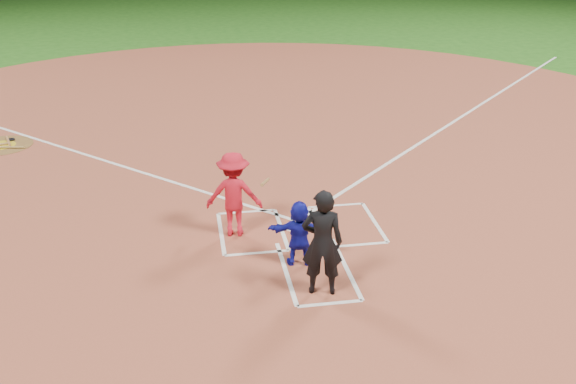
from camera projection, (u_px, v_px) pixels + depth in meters
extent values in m
plane|color=#215A16|center=(299.00, 228.00, 13.06)|extent=(120.00, 120.00, 0.00)
cylinder|color=brown|center=(262.00, 135.00, 18.48)|extent=(28.00, 28.00, 0.01)
cylinder|color=white|center=(299.00, 227.00, 13.05)|extent=(0.60, 0.60, 0.02)
cylinder|color=brown|center=(1.00, 146.00, 17.60)|extent=(1.70, 1.70, 0.01)
cylinder|color=gold|center=(1.00, 145.00, 17.60)|extent=(0.80, 0.80, 0.00)
cylinder|color=#A56B3C|center=(8.00, 141.00, 17.83)|extent=(0.32, 0.82, 0.06)
cylinder|color=olive|center=(9.00, 147.00, 17.36)|extent=(0.84, 0.21, 0.06)
torus|color=black|center=(11.00, 139.00, 17.98)|extent=(0.19, 0.19, 0.05)
imported|color=#1417A8|center=(299.00, 233.00, 11.50)|extent=(1.18, 0.54, 1.23)
imported|color=black|center=(322.00, 243.00, 10.49)|extent=(0.76, 0.57, 1.87)
cube|color=white|center=(247.00, 212.00, 13.73)|extent=(1.22, 0.08, 0.01)
cube|color=white|center=(257.00, 253.00, 12.08)|extent=(1.22, 0.08, 0.01)
cube|color=white|center=(281.00, 229.00, 13.00)|extent=(0.08, 1.83, 0.01)
cube|color=white|center=(221.00, 233.00, 12.82)|extent=(0.08, 1.83, 0.01)
cube|color=white|center=(336.00, 205.00, 14.03)|extent=(1.22, 0.08, 0.01)
cube|color=white|center=(358.00, 245.00, 12.38)|extent=(1.22, 0.08, 0.01)
cube|color=white|center=(317.00, 226.00, 13.11)|extent=(0.08, 1.83, 0.01)
cube|color=white|center=(375.00, 222.00, 13.30)|extent=(0.08, 1.83, 0.01)
cube|color=white|center=(286.00, 272.00, 11.44)|extent=(0.08, 2.20, 0.01)
cube|color=white|center=(346.00, 267.00, 11.60)|extent=(0.08, 2.20, 0.01)
cube|color=white|center=(330.00, 304.00, 10.53)|extent=(1.10, 0.08, 0.01)
cube|color=white|center=(473.00, 110.00, 20.77)|extent=(14.21, 14.21, 0.01)
cube|color=white|center=(15.00, 132.00, 18.65)|extent=(14.21, 14.21, 0.01)
imported|color=red|center=(234.00, 194.00, 12.48)|extent=(1.20, 0.82, 1.71)
cylinder|color=olive|center=(265.00, 182.00, 12.32)|extent=(0.30, 0.82, 0.28)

